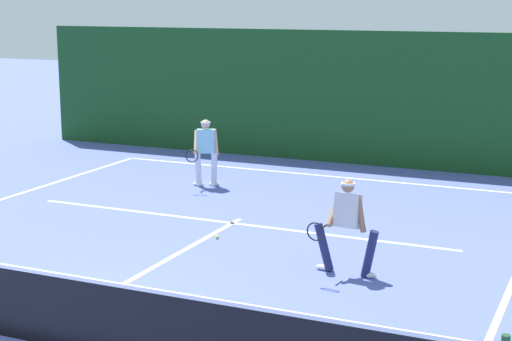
{
  "coord_description": "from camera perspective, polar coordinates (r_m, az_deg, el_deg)",
  "views": [
    {
      "loc": [
        6.67,
        -7.66,
        4.23
      ],
      "look_at": [
        0.34,
        6.43,
        1.0
      ],
      "focal_mm": 57.51,
      "sensor_mm": 36.0,
      "label": 1
    }
  ],
  "objects": [
    {
      "name": "tennis_ball",
      "position": [
        14.83,
        -2.72,
        -4.64
      ],
      "size": [
        0.07,
        0.07,
        0.07
      ],
      "primitive_type": "sphere",
      "color": "#D1E033",
      "rests_on": "ground_plane"
    },
    {
      "name": "player_near",
      "position": [
        12.81,
        6.31,
        -3.65
      ],
      "size": [
        1.09,
        0.86,
        1.53
      ],
      "rotation": [
        0.0,
        0.0,
        3.07
      ],
      "color": "#1E234C",
      "rests_on": "ground_plane"
    },
    {
      "name": "court_line_baseline_far",
      "position": [
        20.16,
        4.33,
        -0.33
      ],
      "size": [
        10.76,
        0.1,
        0.01
      ],
      "primitive_type": "cube",
      "color": "white",
      "rests_on": "ground_plane"
    },
    {
      "name": "court_line_service",
      "position": [
        15.83,
        -1.66,
        -3.68
      ],
      "size": [
        8.77,
        0.1,
        0.01
      ],
      "primitive_type": "cube",
      "color": "white",
      "rests_on": "ground_plane"
    },
    {
      "name": "court_line_centre",
      "position": [
        13.43,
        -7.03,
        -6.63
      ],
      "size": [
        0.1,
        6.4,
        0.01
      ],
      "primitive_type": "cube",
      "color": "white",
      "rests_on": "ground_plane"
    },
    {
      "name": "tennis_net",
      "position": [
        10.82,
        -15.98,
        -8.82
      ],
      "size": [
        11.78,
        0.09,
        1.09
      ],
      "color": "#1E4723",
      "rests_on": "ground_plane"
    },
    {
      "name": "player_far",
      "position": [
        18.83,
        -3.53,
        1.44
      ],
      "size": [
        0.64,
        0.91,
        1.55
      ],
      "rotation": [
        0.0,
        0.0,
        3.56
      ],
      "color": "silver",
      "rests_on": "ground_plane"
    },
    {
      "name": "back_fence_windscreen",
      "position": [
        21.53,
        6.01,
        5.08
      ],
      "size": [
        17.99,
        0.12,
        3.46
      ],
      "primitive_type": "cube",
      "color": "#17441D",
      "rests_on": "ground_plane"
    },
    {
      "name": "ground_plane",
      "position": [
        11.0,
        -15.83,
        -11.27
      ],
      "size": [
        80.0,
        80.0,
        0.0
      ],
      "primitive_type": "plane",
      "color": "#5361B7"
    }
  ]
}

